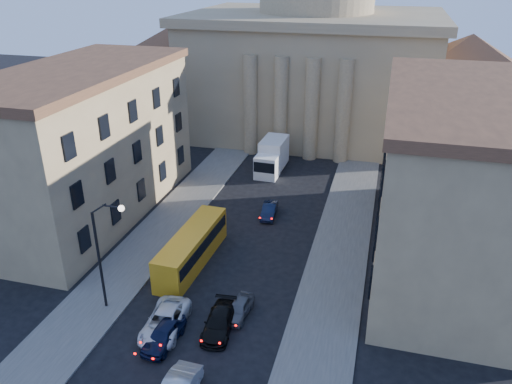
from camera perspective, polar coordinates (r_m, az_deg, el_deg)
sidewalk_left at (r=47.53m, az=-11.68°, el=-5.30°), size 5.00×60.00×0.15m
sidewalk_right at (r=43.34m, az=9.17°, el=-8.30°), size 5.00×60.00×0.15m
church at (r=75.53m, az=6.62°, el=15.85°), size 68.02×28.76×36.60m
building_left at (r=51.78m, az=-18.95°, el=5.36°), size 11.60×26.60×14.70m
building_right at (r=43.81m, az=21.54°, el=1.44°), size 11.60×26.60×14.70m
street_lamp at (r=36.84m, az=-16.99°, el=-6.08°), size 2.62×0.44×8.83m
car_left_near at (r=35.49m, az=-10.49°, el=-15.74°), size 2.02×4.29×1.42m
car_left_mid at (r=36.46m, az=-10.38°, el=-14.37°), size 2.88×5.54×1.49m
car_right_mid at (r=36.07m, az=-4.23°, el=-14.60°), size 2.29×4.79×1.35m
car_right_far at (r=37.30m, az=-1.96°, el=-13.13°), size 1.64×3.65×1.22m
car_right_distant at (r=50.50m, az=1.52°, el=-2.13°), size 1.66×3.94×1.26m
city_bus at (r=42.85m, az=-7.33°, el=-6.23°), size 2.78×10.45×2.92m
box_truck at (r=61.15m, az=1.82°, el=4.03°), size 2.89×6.96×3.78m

